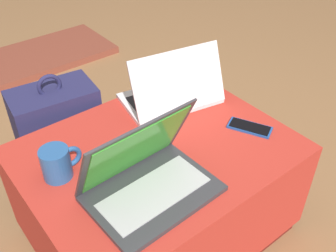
% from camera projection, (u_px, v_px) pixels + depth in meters
% --- Properties ---
extents(ground_plane, '(14.00, 14.00, 0.00)m').
position_uv_depth(ground_plane, '(159.00, 229.00, 1.56)').
color(ground_plane, olive).
extents(ottoman, '(0.87, 0.68, 0.42)m').
position_uv_depth(ottoman, '(158.00, 192.00, 1.43)').
color(ottoman, maroon).
rests_on(ottoman, ground_plane).
extents(laptop_near, '(0.37, 0.27, 0.25)m').
position_uv_depth(laptop_near, '(147.00, 178.00, 1.12)').
color(laptop_near, '#333338').
rests_on(laptop_near, ottoman).
extents(laptop_far, '(0.39, 0.29, 0.23)m').
position_uv_depth(laptop_far, '(173.00, 92.00, 1.48)').
color(laptop_far, silver).
rests_on(laptop_far, ottoman).
extents(cell_phone, '(0.12, 0.16, 0.01)m').
position_uv_depth(cell_phone, '(250.00, 127.00, 1.38)').
color(cell_phone, '#1E4C9E').
rests_on(cell_phone, ottoman).
extents(backpack, '(0.35, 0.29, 0.54)m').
position_uv_depth(backpack, '(60.00, 138.00, 1.65)').
color(backpack, '#23234C').
rests_on(backpack, ground_plane).
extents(coffee_mug, '(0.13, 0.09, 0.10)m').
position_uv_depth(coffee_mug, '(57.00, 163.00, 1.17)').
color(coffee_mug, '#285693').
rests_on(coffee_mug, ottoman).
extents(fireplace_hearth, '(1.40, 0.50, 0.04)m').
position_uv_depth(fireplace_hearth, '(7.00, 66.00, 2.55)').
color(fireplace_hearth, brown).
rests_on(fireplace_hearth, ground_plane).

